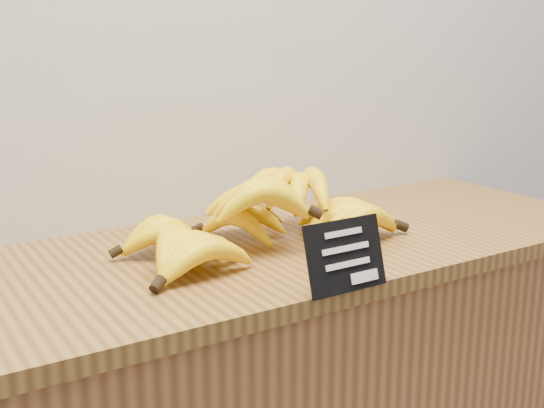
{
  "coord_description": "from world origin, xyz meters",
  "views": [
    {
      "loc": [
        -0.75,
        1.71,
        1.31
      ],
      "look_at": [
        -0.13,
        2.7,
        1.02
      ],
      "focal_mm": 45.0,
      "sensor_mm": 36.0,
      "label": 1
    }
  ],
  "objects": [
    {
      "name": "banana_pile",
      "position": [
        -0.13,
        2.75,
        0.98
      ],
      "size": [
        0.55,
        0.37,
        0.13
      ],
      "color": "yellow",
      "rests_on": "counter_top"
    },
    {
      "name": "chalkboard_sign",
      "position": [
        -0.13,
        2.49,
        0.98
      ],
      "size": [
        0.14,
        0.04,
        0.11
      ],
      "primitive_type": "cube",
      "rotation": [
        -0.28,
        0.0,
        0.0
      ],
      "color": "black",
      "rests_on": "counter_top"
    },
    {
      "name": "counter_top",
      "position": [
        -0.13,
        2.75,
        0.92
      ],
      "size": [
        1.51,
        0.54,
        0.03
      ],
      "primitive_type": "cube",
      "color": "brown",
      "rests_on": "counter"
    }
  ]
}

